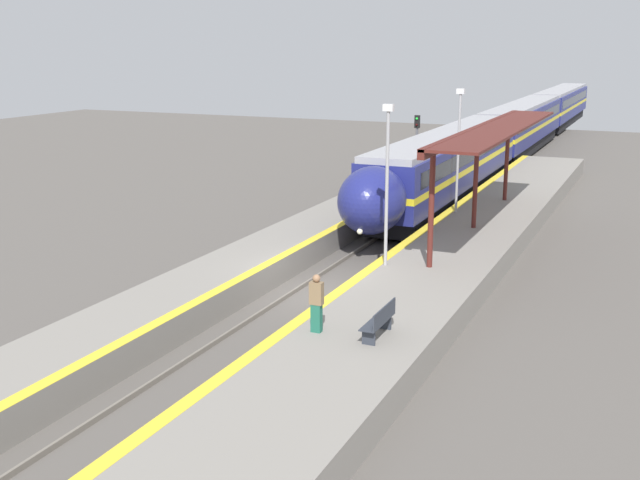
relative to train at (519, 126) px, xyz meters
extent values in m
plane|color=#56514C|center=(0.00, -39.25, -2.25)|extent=(120.00, 120.00, 0.00)
cube|color=slate|center=(-0.72, -39.25, -2.18)|extent=(0.08, 90.00, 0.15)
cube|color=slate|center=(0.72, -39.25, -2.18)|extent=(0.08, 90.00, 0.15)
cube|color=black|center=(0.00, -21.21, -1.60)|extent=(2.50, 20.13, 0.87)
cube|color=navy|center=(0.00, -21.21, -0.72)|extent=(2.84, 21.88, 0.89)
cube|color=yellow|center=(0.00, -21.21, -0.13)|extent=(2.86, 21.88, 0.31)
cube|color=navy|center=(0.00, -21.21, 0.70)|extent=(2.84, 21.88, 1.35)
cube|color=black|center=(0.00, -21.21, 0.63)|extent=(2.87, 20.13, 0.74)
cube|color=#9E9EA3|center=(0.00, -21.21, 1.52)|extent=(2.56, 21.88, 0.30)
cylinder|color=black|center=(-0.72, -29.09, -1.83)|extent=(0.12, 0.85, 0.85)
cylinder|color=black|center=(0.72, -29.09, -1.83)|extent=(0.12, 0.85, 0.85)
cylinder|color=black|center=(-0.72, -26.89, -1.83)|extent=(0.12, 0.85, 0.85)
cylinder|color=black|center=(0.72, -26.89, -1.83)|extent=(0.12, 0.85, 0.85)
cylinder|color=black|center=(-0.72, -15.53, -1.83)|extent=(0.12, 0.85, 0.85)
cylinder|color=black|center=(0.72, -15.53, -1.83)|extent=(0.12, 0.85, 0.85)
cylinder|color=black|center=(-0.72, -13.33, -1.83)|extent=(0.12, 0.85, 0.85)
cylinder|color=black|center=(0.72, -13.33, -1.83)|extent=(0.12, 0.85, 0.85)
ellipsoid|color=navy|center=(0.00, -33.38, 0.10)|extent=(2.73, 3.70, 2.80)
ellipsoid|color=black|center=(0.00, -33.85, 0.56)|extent=(1.99, 2.16, 1.42)
sphere|color=#F9F4CC|center=(0.00, -34.77, -0.92)|extent=(0.24, 0.24, 0.24)
cube|color=black|center=(0.00, 1.46, -1.60)|extent=(2.50, 20.13, 0.87)
cube|color=navy|center=(0.00, 1.46, -0.72)|extent=(2.84, 21.88, 0.89)
cube|color=yellow|center=(0.00, 1.46, -0.13)|extent=(2.86, 21.88, 0.31)
cube|color=navy|center=(0.00, 1.46, 0.70)|extent=(2.84, 21.88, 1.35)
cube|color=black|center=(0.00, 1.46, 0.63)|extent=(2.87, 20.13, 0.74)
cube|color=#9E9EA3|center=(0.00, 1.46, 1.52)|extent=(2.56, 21.88, 0.30)
cylinder|color=black|center=(-0.72, -6.42, -1.83)|extent=(0.12, 0.85, 0.85)
cylinder|color=black|center=(0.72, -6.42, -1.83)|extent=(0.12, 0.85, 0.85)
cylinder|color=black|center=(-0.72, -4.22, -1.83)|extent=(0.12, 0.85, 0.85)
cylinder|color=black|center=(0.72, -4.22, -1.83)|extent=(0.12, 0.85, 0.85)
cylinder|color=black|center=(-0.72, 7.14, -1.83)|extent=(0.12, 0.85, 0.85)
cylinder|color=black|center=(0.72, 7.14, -1.83)|extent=(0.12, 0.85, 0.85)
cylinder|color=black|center=(-0.72, 9.34, -1.83)|extent=(0.12, 0.85, 0.85)
cylinder|color=black|center=(0.72, 9.34, -1.83)|extent=(0.12, 0.85, 0.85)
cube|color=black|center=(0.00, 24.14, -1.60)|extent=(2.50, 20.13, 0.87)
cube|color=navy|center=(0.00, 24.14, -0.72)|extent=(2.84, 21.88, 0.89)
cube|color=yellow|center=(0.00, 24.14, -0.13)|extent=(2.86, 21.88, 0.31)
cube|color=navy|center=(0.00, 24.14, 0.70)|extent=(2.84, 21.88, 1.35)
cube|color=black|center=(0.00, 24.14, 0.63)|extent=(2.87, 20.13, 0.74)
cube|color=#9E9EA3|center=(0.00, 24.14, 1.52)|extent=(2.56, 21.88, 0.30)
cylinder|color=black|center=(-0.72, 16.26, -1.83)|extent=(0.12, 0.85, 0.85)
cylinder|color=black|center=(0.72, 16.26, -1.83)|extent=(0.12, 0.85, 0.85)
cylinder|color=black|center=(-0.72, 18.46, -1.83)|extent=(0.12, 0.85, 0.85)
cylinder|color=black|center=(0.72, 18.46, -1.83)|extent=(0.12, 0.85, 0.85)
cylinder|color=black|center=(-0.72, 29.82, -1.83)|extent=(0.12, 0.85, 0.85)
cylinder|color=black|center=(0.72, 29.82, -1.83)|extent=(0.12, 0.85, 0.85)
cylinder|color=black|center=(-0.72, 32.02, -1.83)|extent=(0.12, 0.85, 0.85)
cylinder|color=black|center=(0.72, 32.02, -1.83)|extent=(0.12, 0.85, 0.85)
cube|color=gray|center=(3.67, -39.25, -1.78)|extent=(4.12, 64.00, 0.96)
cube|color=yellow|center=(1.81, -39.25, -1.29)|extent=(0.40, 64.00, 0.01)
cube|color=gray|center=(-3.05, -39.25, -1.78)|extent=(2.89, 64.00, 0.96)
cube|color=yellow|center=(-1.81, -39.25, -1.29)|extent=(0.40, 64.00, 0.01)
cube|color=#2D333D|center=(4.29, -45.28, -1.09)|extent=(0.36, 0.06, 0.42)
cube|color=#2D333D|center=(4.29, -43.98, -1.09)|extent=(0.36, 0.06, 0.42)
cube|color=#2D333D|center=(4.29, -44.63, -0.86)|extent=(0.44, 1.73, 0.03)
cube|color=#2D333D|center=(4.49, -44.63, -0.63)|extent=(0.04, 1.73, 0.44)
cube|color=#1E604C|center=(2.64, -44.94, -0.90)|extent=(0.28, 0.20, 0.80)
cube|color=#7F6647|center=(2.64, -44.94, -0.18)|extent=(0.36, 0.22, 0.63)
sphere|color=#936B4C|center=(2.64, -44.94, 0.24)|extent=(0.22, 0.22, 0.22)
cylinder|color=#59595E|center=(-2.02, -20.70, -0.24)|extent=(0.14, 0.14, 4.02)
cube|color=black|center=(-2.02, -20.70, 2.12)|extent=(0.28, 0.20, 0.70)
sphere|color=#1ED833|center=(-2.02, -20.81, 2.29)|extent=(0.14, 0.14, 0.14)
sphere|color=#330A0A|center=(-2.02, -20.81, 1.95)|extent=(0.14, 0.14, 0.14)
cylinder|color=#9E9EA3|center=(2.13, -37.76, 1.43)|extent=(0.12, 0.12, 5.45)
cube|color=silver|center=(2.13, -37.76, 4.28)|extent=(0.36, 0.20, 0.24)
cylinder|color=#9E9EA3|center=(2.13, -27.79, 1.43)|extent=(0.12, 0.12, 5.45)
cube|color=silver|center=(2.13, -27.79, 4.28)|extent=(0.36, 0.20, 0.24)
cylinder|color=#511E19|center=(3.64, -37.36, 0.74)|extent=(0.20, 0.20, 4.08)
cylinder|color=#511E19|center=(3.64, -30.64, 0.74)|extent=(0.20, 0.20, 4.08)
cylinder|color=#511E19|center=(3.64, -23.92, 0.74)|extent=(0.20, 0.20, 4.08)
cube|color=#511E19|center=(3.64, -30.64, 2.88)|extent=(0.24, 16.44, 0.36)
cube|color=#511E19|center=(4.54, -30.64, 3.00)|extent=(2.00, 16.44, 0.10)
camera|label=1|loc=(11.11, -63.93, 6.49)|focal=45.00mm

